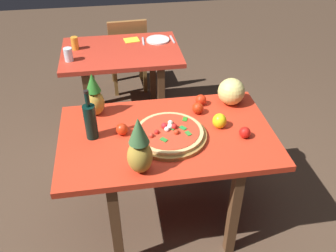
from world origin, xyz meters
TOP-DOWN VIEW (x-y plane):
  - ground_plane at (0.00, 0.00)m, footprint 10.00×10.00m
  - display_table at (0.00, 0.00)m, footprint 1.35×0.83m
  - background_table at (-0.22, 1.30)m, footprint 1.07×0.74m
  - dining_chair at (-0.13, 1.90)m, footprint 0.42×0.42m
  - pizza_board at (0.01, -0.04)m, footprint 0.47×0.47m
  - pizza at (0.01, -0.04)m, footprint 0.42×0.42m
  - wine_bottle at (-0.46, 0.04)m, footprint 0.08×0.08m
  - pineapple_left at (-0.44, 0.29)m, footprint 0.12×0.12m
  - pineapple_right at (-0.20, -0.31)m, footprint 0.14×0.14m
  - melon at (0.50, 0.28)m, footprint 0.19×0.19m
  - bell_pepper at (0.34, 0.02)m, footprint 0.09×0.09m
  - tomato_beside_pepper at (0.29, 0.30)m, footprint 0.08×0.08m
  - tomato_at_corner at (0.24, 0.20)m, footprint 0.08×0.08m
  - tomato_by_bottle at (0.47, -0.11)m, footprint 0.07×0.07m
  - tomato_near_board at (-0.28, 0.04)m, footprint 0.08×0.08m
  - drinking_glass_juice at (-0.63, 1.39)m, footprint 0.06×0.06m
  - drinking_glass_water at (-0.67, 1.15)m, footprint 0.07×0.07m
  - dinner_plate at (0.14, 1.46)m, footprint 0.22×0.22m
  - fork_utensil at (0.00, 1.46)m, footprint 0.02×0.18m
  - knife_utensil at (0.28, 1.46)m, footprint 0.03×0.18m
  - napkin_folded at (-0.11, 1.51)m, footprint 0.16×0.14m

SIDE VIEW (x-z plane):
  - ground_plane at x=0.00m, z-range 0.00..0.00m
  - dining_chair at x=-0.13m, z-range 0.06..0.91m
  - background_table at x=-0.22m, z-range 0.27..1.03m
  - display_table at x=0.00m, z-range 0.29..1.05m
  - napkin_folded at x=-0.11m, z-range 0.76..0.77m
  - fork_utensil at x=0.00m, z-range 0.76..0.77m
  - knife_utensil at x=0.28m, z-range 0.76..0.77m
  - dinner_plate at x=0.14m, z-range 0.76..0.78m
  - pizza_board at x=0.01m, z-range 0.76..0.79m
  - tomato_by_bottle at x=0.47m, z-range 0.76..0.83m
  - tomato_near_board at x=-0.28m, z-range 0.76..0.84m
  - tomato_beside_pepper at x=0.29m, z-range 0.76..0.84m
  - tomato_at_corner at x=0.24m, z-range 0.76..0.84m
  - pizza at x=0.01m, z-range 0.77..0.83m
  - bell_pepper at x=0.34m, z-range 0.76..0.86m
  - drinking_glass_water at x=-0.67m, z-range 0.76..0.88m
  - drinking_glass_juice at x=-0.63m, z-range 0.76..0.88m
  - melon at x=0.50m, z-range 0.76..0.95m
  - wine_bottle at x=-0.46m, z-range 0.72..1.05m
  - pineapple_left at x=-0.44m, z-range 0.75..1.05m
  - pineapple_right at x=-0.20m, z-range 0.74..1.10m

